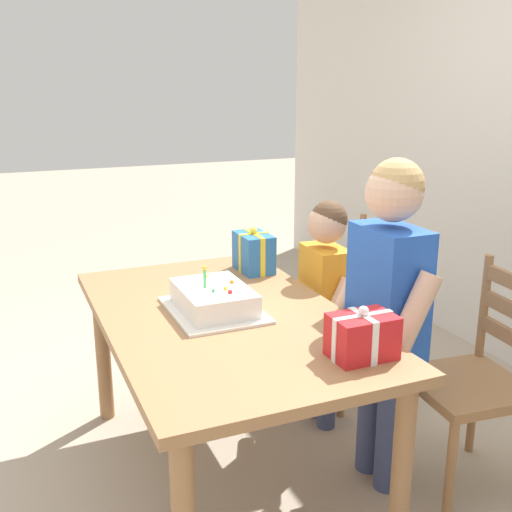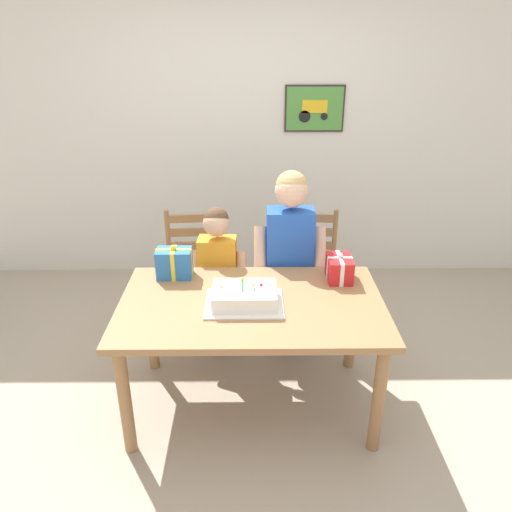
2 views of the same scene
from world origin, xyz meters
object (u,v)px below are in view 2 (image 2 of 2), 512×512
(child_younger, at_px, (218,268))
(child_older, at_px, (290,247))
(chair_left, at_px, (195,272))
(birthday_cake, at_px, (245,297))
(chair_right, at_px, (309,272))
(gift_box_red_large, at_px, (340,268))
(gift_box_beside_cake, at_px, (175,263))
(dining_table, at_px, (252,316))

(child_younger, bearing_deg, child_older, -0.06)
(chair_left, xyz_separation_m, child_younger, (0.20, -0.33, 0.20))
(birthday_cake, xyz_separation_m, chair_right, (0.48, 0.94, -0.31))
(gift_box_red_large, height_order, child_younger, child_younger)
(birthday_cake, bearing_deg, child_older, 63.74)
(gift_box_beside_cake, bearing_deg, birthday_cake, -39.06)
(child_older, distance_m, child_younger, 0.51)
(chair_right, height_order, child_older, child_older)
(birthday_cake, height_order, child_younger, child_younger)
(gift_box_beside_cake, height_order, chair_right, gift_box_beside_cake)
(birthday_cake, height_order, gift_box_beside_cake, gift_box_beside_cake)
(dining_table, bearing_deg, birthday_cake, -147.97)
(dining_table, relative_size, child_older, 1.13)
(dining_table, xyz_separation_m, gift_box_beside_cake, (-0.48, 0.33, 0.18))
(gift_box_red_large, xyz_separation_m, chair_left, (-0.98, 0.63, -0.34))
(chair_right, bearing_deg, child_older, -118.36)
(gift_box_red_large, bearing_deg, dining_table, -152.44)
(chair_left, bearing_deg, gift_box_red_large, -32.55)
(child_younger, bearing_deg, chair_right, 26.25)
(chair_left, height_order, child_older, child_older)
(chair_right, bearing_deg, dining_table, -115.59)
(dining_table, relative_size, gift_box_beside_cake, 6.83)
(chair_right, distance_m, child_older, 0.51)
(chair_right, xyz_separation_m, child_younger, (-0.67, -0.33, 0.20))
(dining_table, relative_size, child_younger, 1.38)
(birthday_cake, relative_size, gift_box_beside_cake, 1.97)
(birthday_cake, distance_m, gift_box_red_large, 0.66)
(gift_box_beside_cake, distance_m, child_younger, 0.39)
(gift_box_red_large, distance_m, chair_left, 1.21)
(dining_table, distance_m, birthday_cake, 0.15)
(chair_right, height_order, child_younger, child_younger)
(gift_box_beside_cake, bearing_deg, gift_box_red_large, -2.64)
(gift_box_red_large, bearing_deg, child_older, 134.04)
(chair_right, bearing_deg, child_younger, -153.75)
(gift_box_red_large, distance_m, chair_right, 0.72)
(dining_table, height_order, gift_box_red_large, gift_box_red_large)
(chair_right, relative_size, child_younger, 0.84)
(gift_box_beside_cake, relative_size, chair_right, 0.24)
(chair_left, relative_size, child_older, 0.69)
(gift_box_beside_cake, bearing_deg, chair_left, 85.37)
(chair_left, bearing_deg, gift_box_beside_cake, -94.63)
(birthday_cake, relative_size, chair_left, 0.48)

